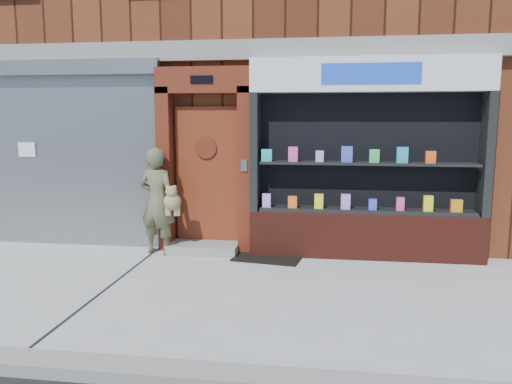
# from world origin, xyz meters

# --- Properties ---
(ground) EXTENTS (80.00, 80.00, 0.00)m
(ground) POSITION_xyz_m (0.00, 0.00, 0.00)
(ground) COLOR #9E9E99
(ground) RESTS_ON ground
(curb) EXTENTS (60.00, 0.30, 0.12)m
(curb) POSITION_xyz_m (0.00, -2.15, 0.06)
(curb) COLOR gray
(curb) RESTS_ON ground
(building) EXTENTS (12.00, 8.16, 8.00)m
(building) POSITION_xyz_m (-0.00, 5.99, 4.00)
(building) COLOR #491F10
(building) RESTS_ON ground
(shutter_bay) EXTENTS (3.10, 0.30, 3.04)m
(shutter_bay) POSITION_xyz_m (-3.00, 1.93, 1.72)
(shutter_bay) COLOR gray
(shutter_bay) RESTS_ON ground
(red_door_bay) EXTENTS (1.52, 0.58, 2.90)m
(red_door_bay) POSITION_xyz_m (-0.75, 1.86, 1.46)
(red_door_bay) COLOR #4D190D
(red_door_bay) RESTS_ON ground
(pharmacy_bay) EXTENTS (3.50, 0.41, 3.00)m
(pharmacy_bay) POSITION_xyz_m (1.75, 1.81, 1.37)
(pharmacy_bay) COLOR #541D13
(pharmacy_bay) RESTS_ON ground
(woman) EXTENTS (0.77, 0.55, 1.67)m
(woman) POSITION_xyz_m (-1.43, 1.54, 0.84)
(woman) COLOR brown
(woman) RESTS_ON ground
(doormat) EXTENTS (1.10, 0.85, 0.03)m
(doormat) POSITION_xyz_m (0.30, 1.55, 0.01)
(doormat) COLOR black
(doormat) RESTS_ON ground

